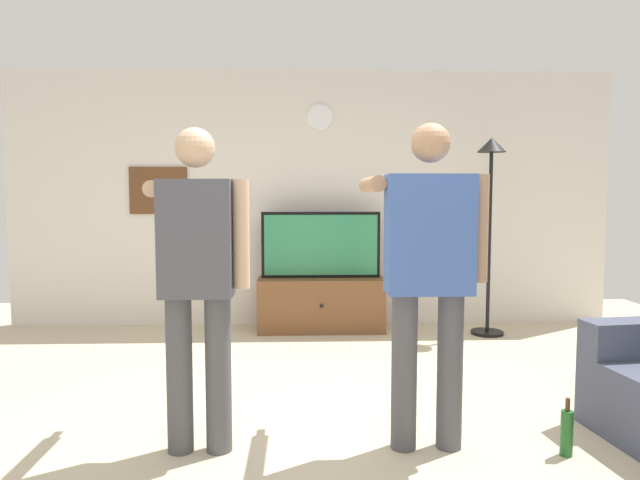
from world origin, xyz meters
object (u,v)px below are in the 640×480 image
(person_standing_nearer_lamp, at_px, (198,272))
(beverage_bottle, at_px, (567,432))
(television, at_px, (321,245))
(floor_lamp, at_px, (490,195))
(framed_picture, at_px, (159,190))
(tv_stand, at_px, (321,304))
(person_standing_nearer_couch, at_px, (428,265))
(wall_clock, at_px, (320,117))

(person_standing_nearer_lamp, distance_m, beverage_bottle, 2.16)
(television, height_order, floor_lamp, floor_lamp)
(framed_picture, distance_m, person_standing_nearer_lamp, 3.16)
(tv_stand, bearing_deg, floor_lamp, -6.85)
(tv_stand, xyz_separation_m, person_standing_nearer_couch, (0.48, -2.69, 0.75))
(floor_lamp, relative_size, beverage_bottle, 6.19)
(person_standing_nearer_couch, distance_m, beverage_bottle, 1.16)
(floor_lamp, distance_m, beverage_bottle, 2.95)
(tv_stand, distance_m, person_standing_nearer_lamp, 2.88)
(person_standing_nearer_couch, bearing_deg, tv_stand, 100.19)
(tv_stand, relative_size, floor_lamp, 0.66)
(person_standing_nearer_lamp, bearing_deg, tv_stand, 74.19)
(television, bearing_deg, floor_lamp, -8.42)
(person_standing_nearer_couch, bearing_deg, wall_clock, 99.22)
(person_standing_nearer_couch, height_order, beverage_bottle, person_standing_nearer_couch)
(floor_lamp, bearing_deg, person_standing_nearer_lamp, -134.30)
(wall_clock, height_order, beverage_bottle, wall_clock)
(television, relative_size, person_standing_nearer_couch, 0.68)
(wall_clock, xyz_separation_m, floor_lamp, (1.66, -0.49, -0.81))
(person_standing_nearer_lamp, relative_size, beverage_bottle, 5.55)
(tv_stand, bearing_deg, beverage_bottle, -66.70)
(tv_stand, bearing_deg, framed_picture, 170.15)
(framed_picture, distance_m, beverage_bottle, 4.46)
(person_standing_nearer_lamp, bearing_deg, person_standing_nearer_couch, -0.32)
(television, bearing_deg, person_standing_nearer_couch, -79.98)
(tv_stand, bearing_deg, television, 90.00)
(television, height_order, framed_picture, framed_picture)
(floor_lamp, height_order, person_standing_nearer_couch, floor_lamp)
(tv_stand, height_order, framed_picture, framed_picture)
(person_standing_nearer_couch, bearing_deg, person_standing_nearer_lamp, 179.68)
(television, distance_m, beverage_bottle, 3.21)
(beverage_bottle, bearing_deg, tv_stand, 113.30)
(tv_stand, height_order, wall_clock, wall_clock)
(television, distance_m, person_standing_nearer_lamp, 2.84)
(tv_stand, xyz_separation_m, framed_picture, (-1.70, 0.30, 1.17))
(framed_picture, xyz_separation_m, person_standing_nearer_lamp, (0.94, -2.98, -0.45))
(wall_clock, distance_m, beverage_bottle, 3.93)
(wall_clock, height_order, person_standing_nearer_couch, wall_clock)
(tv_stand, relative_size, framed_picture, 2.14)
(person_standing_nearer_lamp, xyz_separation_m, person_standing_nearer_couch, (1.24, -0.01, 0.03))
(framed_picture, relative_size, beverage_bottle, 1.91)
(person_standing_nearer_couch, bearing_deg, framed_picture, 126.17)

